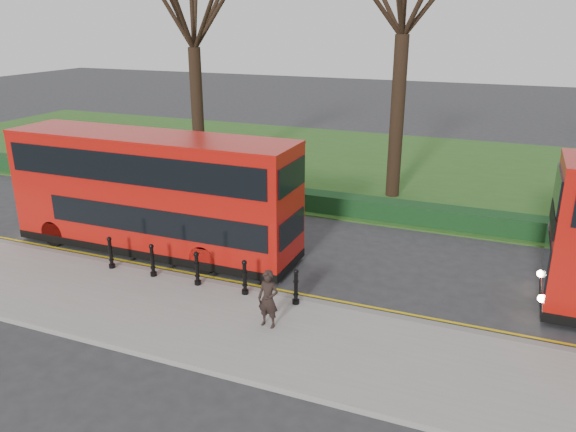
% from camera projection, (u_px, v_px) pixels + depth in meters
% --- Properties ---
extents(ground, '(120.00, 120.00, 0.00)m').
position_uv_depth(ground, '(259.00, 278.00, 17.49)').
color(ground, '#28282B').
rests_on(ground, ground).
extents(pavement, '(60.00, 4.00, 0.15)m').
position_uv_depth(pavement, '(211.00, 322.00, 14.84)').
color(pavement, gray).
rests_on(pavement, ground).
extents(kerb, '(60.00, 0.25, 0.16)m').
position_uv_depth(kerb, '(245.00, 290.00, 16.59)').
color(kerb, slate).
rests_on(kerb, ground).
extents(grass_verge, '(60.00, 18.00, 0.06)m').
position_uv_depth(grass_verge, '(375.00, 166.00, 30.57)').
color(grass_verge, '#2A501A').
rests_on(grass_verge, ground).
extents(hedge, '(60.00, 0.90, 0.80)m').
position_uv_depth(hedge, '(328.00, 203.00, 23.29)').
color(hedge, black).
rests_on(hedge, ground).
extents(yellow_line_outer, '(60.00, 0.10, 0.01)m').
position_uv_depth(yellow_line_outer, '(249.00, 287.00, 16.87)').
color(yellow_line_outer, yellow).
rests_on(yellow_line_outer, ground).
extents(yellow_line_inner, '(60.00, 0.10, 0.01)m').
position_uv_depth(yellow_line_inner, '(252.00, 285.00, 17.05)').
color(yellow_line_inner, yellow).
rests_on(yellow_line_inner, ground).
extents(tree_left, '(7.37, 7.37, 11.52)m').
position_uv_depth(tree_left, '(192.00, 2.00, 26.27)').
color(tree_left, black).
rests_on(tree_left, ground).
extents(bollard_row, '(6.44, 0.15, 1.00)m').
position_uv_depth(bollard_row, '(197.00, 269.00, 16.59)').
color(bollard_row, black).
rests_on(bollard_row, pavement).
extents(bus_lead, '(10.20, 2.34, 4.06)m').
position_uv_depth(bus_lead, '(152.00, 194.00, 18.97)').
color(bus_lead, '#AE120B').
rests_on(bus_lead, ground).
extents(pedestrian, '(0.59, 0.40, 1.55)m').
position_uv_depth(pedestrian, '(268.00, 299.00, 14.24)').
color(pedestrian, black).
rests_on(pedestrian, pavement).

